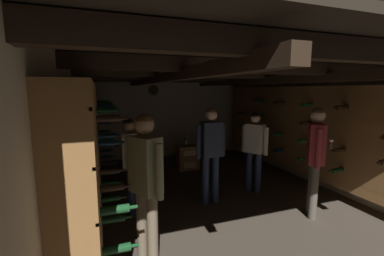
% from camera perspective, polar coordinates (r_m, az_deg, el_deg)
% --- Properties ---
extents(ground_plane, '(8.40, 8.40, 0.00)m').
position_cam_1_polar(ground_plane, '(5.03, 4.75, -14.71)').
color(ground_plane, '#473D33').
extents(room_shell, '(4.72, 6.52, 2.41)m').
position_cam_1_polar(room_shell, '(4.91, 3.59, 1.92)').
color(room_shell, beige).
rests_on(room_shell, ground_plane).
extents(wine_crate_stack, '(0.52, 0.35, 0.60)m').
position_cam_1_polar(wine_crate_stack, '(6.47, -0.96, -6.54)').
color(wine_crate_stack, olive).
rests_on(wine_crate_stack, ground_plane).
extents(display_bottle, '(0.08, 0.08, 0.35)m').
position_cam_1_polar(display_bottle, '(6.31, -1.37, -2.87)').
color(display_bottle, '#194723').
rests_on(display_bottle, wine_crate_stack).
extents(person_host_center, '(0.54, 0.23, 1.68)m').
position_cam_1_polar(person_host_center, '(4.42, 4.20, -4.05)').
color(person_host_center, '#232D4C').
rests_on(person_host_center, ground_plane).
extents(person_guest_mid_left, '(0.33, 0.54, 1.54)m').
position_cam_1_polar(person_guest_mid_left, '(4.21, -13.65, -6.35)').
color(person_guest_mid_left, '#232D4C').
rests_on(person_guest_mid_left, ground_plane).
extents(person_guest_near_left, '(0.35, 0.49, 1.74)m').
position_cam_1_polar(person_guest_near_left, '(2.87, -10.22, -10.30)').
color(person_guest_near_left, brown).
rests_on(person_guest_near_left, ground_plane).
extents(person_guest_near_right, '(0.38, 0.46, 1.72)m').
position_cam_1_polar(person_guest_near_right, '(4.37, 25.68, -4.68)').
color(person_guest_near_right, '#4C473D').
rests_on(person_guest_near_right, ground_plane).
extents(person_guest_mid_right, '(0.43, 0.48, 1.56)m').
position_cam_1_polar(person_guest_mid_right, '(5.10, 13.68, -3.62)').
color(person_guest_mid_right, '#232D4C').
rests_on(person_guest_mid_right, ground_plane).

